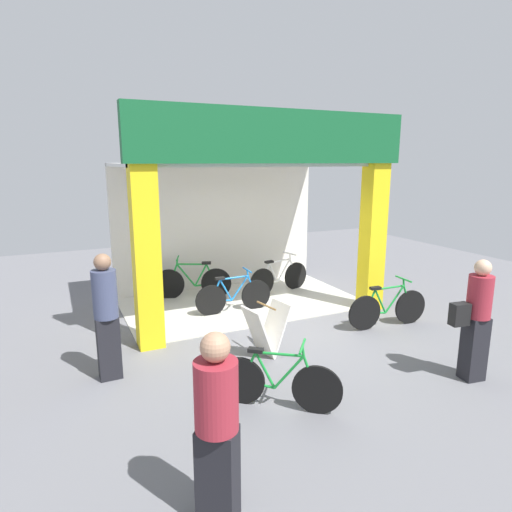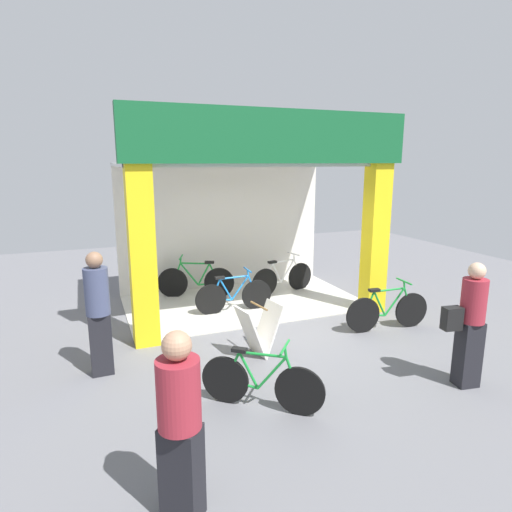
% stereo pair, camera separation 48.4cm
% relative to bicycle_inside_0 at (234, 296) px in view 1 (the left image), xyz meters
% --- Properties ---
extents(ground_plane, '(17.63, 17.63, 0.00)m').
position_rel_bicycle_inside_0_xyz_m(ground_plane, '(0.39, -0.91, -0.34)').
color(ground_plane, slate).
rests_on(ground_plane, ground).
extents(shop_facade, '(5.01, 3.13, 3.77)m').
position_rel_bicycle_inside_0_xyz_m(shop_facade, '(0.39, 0.46, 1.64)').
color(shop_facade, beige).
rests_on(shop_facade, ground).
extents(bicycle_inside_0, '(1.56, 0.43, 0.86)m').
position_rel_bicycle_inside_0_xyz_m(bicycle_inside_0, '(0.00, 0.00, 0.00)').
color(bicycle_inside_0, black).
rests_on(bicycle_inside_0, ground).
extents(bicycle_inside_1, '(1.60, 0.47, 0.89)m').
position_rel_bicycle_inside_0_xyz_m(bicycle_inside_1, '(1.43, 0.79, 0.01)').
color(bicycle_inside_1, black).
rests_on(bicycle_inside_1, ground).
extents(bicycle_inside_2, '(1.59, 0.63, 0.92)m').
position_rel_bicycle_inside_0_xyz_m(bicycle_inside_2, '(-0.45, 1.23, 0.03)').
color(bicycle_inside_2, black).
rests_on(bicycle_inside_2, ground).
extents(bicycle_parked_0, '(1.22, 0.99, 0.84)m').
position_rel_bicycle_inside_0_xyz_m(bicycle_parked_0, '(-0.81, -3.39, -0.00)').
color(bicycle_parked_0, black).
rests_on(bicycle_parked_0, ground).
extents(bicycle_parked_1, '(1.60, 0.44, 0.88)m').
position_rel_bicycle_inside_0_xyz_m(bicycle_parked_1, '(2.22, -1.87, 0.01)').
color(bicycle_parked_1, black).
rests_on(bicycle_parked_1, ground).
extents(sandwich_board_sign, '(0.70, 0.56, 0.81)m').
position_rel_bicycle_inside_0_xyz_m(sandwich_board_sign, '(-0.27, -1.98, 0.06)').
color(sandwich_board_sign, silver).
rests_on(sandwich_board_sign, ground).
extents(pedestrian_0, '(0.50, 0.50, 1.66)m').
position_rel_bicycle_inside_0_xyz_m(pedestrian_0, '(-2.04, -4.66, 0.52)').
color(pedestrian_0, black).
rests_on(pedestrian_0, ground).
extents(pedestrian_1, '(0.60, 0.36, 1.68)m').
position_rel_bicycle_inside_0_xyz_m(pedestrian_1, '(1.92, -3.86, 0.53)').
color(pedestrian_1, black).
rests_on(pedestrian_1, ground).
extents(pedestrian_2, '(0.33, 0.33, 1.75)m').
position_rel_bicycle_inside_0_xyz_m(pedestrian_2, '(-2.54, -1.73, 0.56)').
color(pedestrian_2, black).
rests_on(pedestrian_2, ground).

